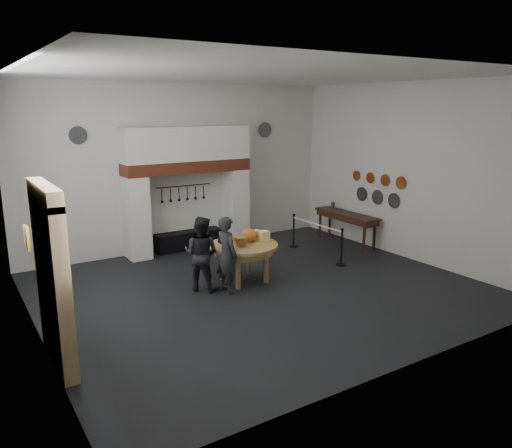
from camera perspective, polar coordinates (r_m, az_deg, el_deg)
floor at (r=10.99m, az=0.55°, el=-7.39°), size 9.00×8.00×0.02m
ceiling at (r=10.30m, az=0.61°, el=16.74°), size 9.00×8.00×0.02m
wall_back at (r=13.91m, az=-8.46°, el=6.41°), size 9.00×0.02×4.50m
wall_front at (r=7.44m, az=17.56°, el=-0.01°), size 9.00×0.02×4.50m
wall_left at (r=8.85m, az=-24.70°, el=1.44°), size 0.02×8.00×4.50m
wall_right at (r=13.37m, az=17.08°, el=5.71°), size 0.02×8.00×4.50m
chimney_pier_left at (r=13.25m, az=-13.50°, el=0.70°), size 0.55×0.70×2.15m
chimney_pier_right at (r=14.44m, az=-2.38°, el=2.08°), size 0.55×0.70×2.15m
hearth_brick_band at (r=13.58m, az=-7.86°, el=6.53°), size 3.50×0.72×0.32m
chimney_hood at (r=13.53m, az=-7.94°, el=9.09°), size 3.50×0.70×0.90m
iron_range at (r=14.03m, az=-7.72°, el=-1.82°), size 1.90×0.45×0.50m
utensil_rail at (r=13.90m, az=-8.25°, el=4.34°), size 1.60×0.02×0.02m
door_recess at (r=8.15m, az=-22.80°, el=-6.63°), size 0.04×1.10×2.50m
door_jamb_near at (r=7.49m, az=-21.22°, el=-7.80°), size 0.22×0.30×2.60m
door_jamb_far at (r=8.81m, az=-23.05°, el=-4.86°), size 0.22×0.30×2.60m
door_lintel at (r=7.82m, az=-23.07°, el=3.17°), size 0.22×1.70×0.30m
wall_plaque at (r=9.77m, az=-24.71°, el=-1.46°), size 0.05×0.34×0.44m
work_table at (r=11.20m, az=-1.41°, el=-2.47°), size 1.74×1.74×0.07m
pumpkin at (r=11.33m, az=-0.81°, el=-1.28°), size 0.36×0.36×0.31m
cheese_block_big at (r=11.38m, az=0.87°, el=-1.41°), size 0.22×0.22×0.24m
cheese_block_small at (r=11.61m, az=-0.02°, el=-1.20°), size 0.18×0.18×0.20m
wicker_basket at (r=10.96m, az=-1.69°, el=-2.03°), size 0.36×0.36×0.22m
bread_loaf at (r=11.42m, az=-2.75°, el=-1.65°), size 0.31×0.18×0.13m
visitor_near at (r=10.56m, az=-3.36°, el=-3.53°), size 0.48×0.66×1.66m
visitor_far at (r=10.73m, az=-6.27°, el=-3.40°), size 0.98×1.00×1.63m
side_table at (r=14.56m, az=10.31°, el=1.14°), size 0.55×2.20×0.06m
pewter_jug at (r=14.96m, az=8.78°, el=2.07°), size 0.12×0.12×0.22m
copper_pan_a at (r=13.51m, az=16.24°, el=4.55°), size 0.03×0.34×0.34m
copper_pan_b at (r=13.88m, az=14.55°, el=4.87°), size 0.03×0.32×0.32m
copper_pan_c at (r=14.26m, az=12.94°, el=5.17°), size 0.03×0.30×0.30m
copper_pan_d at (r=14.65m, az=11.41°, el=5.46°), size 0.03×0.28×0.28m
pewter_plate_left at (r=13.73m, az=15.48°, el=2.61°), size 0.03×0.40×0.40m
pewter_plate_mid at (r=14.13m, az=13.69°, el=3.00°), size 0.03×0.40×0.40m
pewter_plate_right at (r=14.54m, az=12.00°, el=3.38°), size 0.03×0.40×0.40m
pewter_plate_back_left at (r=12.94m, az=-19.67°, el=9.52°), size 0.44×0.03×0.44m
pewter_plate_back_right at (r=15.09m, az=1.04°, el=10.70°), size 0.44×0.03×0.44m
barrier_post_near at (r=12.60m, az=9.76°, el=-2.71°), size 0.05×0.05×0.90m
barrier_post_far at (r=14.09m, az=4.33°, el=-0.84°), size 0.05×0.05×0.90m
barrier_rope at (r=13.23m, az=6.94°, el=-0.05°), size 0.04×2.00×0.04m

